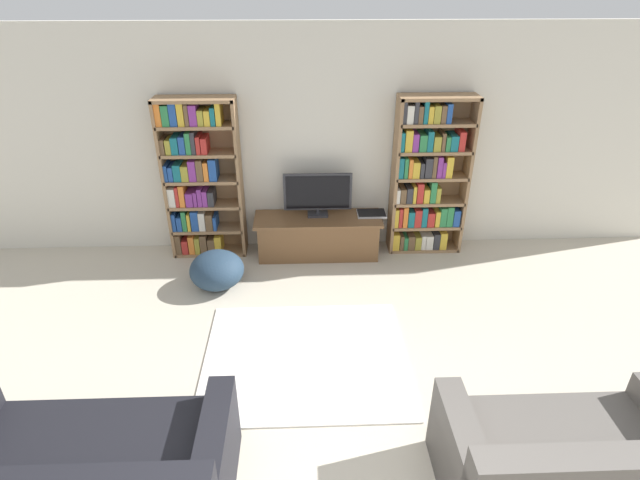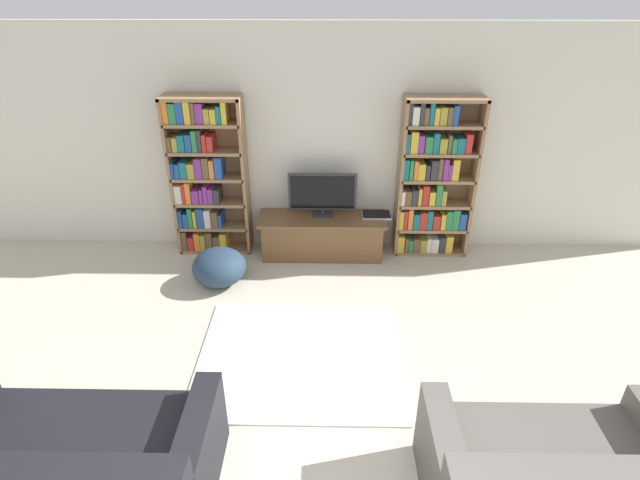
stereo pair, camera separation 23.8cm
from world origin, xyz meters
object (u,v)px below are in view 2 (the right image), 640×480
Objects in this scene: bookshelf_left at (205,177)px; television at (322,194)px; bookshelf_right at (433,181)px; couch_right_sofa at (553,479)px; beanbag_ottoman at (219,267)px; tv_stand at (322,236)px; laptop at (376,215)px; couch_left_sectional at (71,470)px.

television is (1.36, -0.06, -0.18)m from bookshelf_left.
television is at bearing -177.46° from bookshelf_right.
couch_right_sofa is 3.67m from beanbag_ottoman.
bookshelf_right is 3.42m from couch_right_sofa.
bookshelf_left is 1.25× the size of tv_stand.
laptop is at bearing 22.08° from beanbag_ottoman.
laptop is 3.95m from couch_left_sectional.
beanbag_ottoman is (-1.76, -0.71, -0.30)m from laptop.
television is at bearing 90.00° from tv_stand.
laptop is 0.22× the size of couch_right_sofa.
laptop reaches higher than beanbag_ottoman.
tv_stand is 3.56m from couch_right_sofa.
couch_right_sofa is at bearing -44.88° from beanbag_ottoman.
bookshelf_left is at bearing 179.96° from bookshelf_right.
couch_right_sofa reaches higher than laptop.
bookshelf_right is 1.28m from television.
laptop is 0.58× the size of beanbag_ottoman.
tv_stand is at bearing -174.64° from bookshelf_right.
beanbag_ottoman is (-2.38, -0.77, -0.72)m from bookshelf_right.
couch_right_sofa is at bearing -49.74° from bookshelf_left.
television is at bearing 64.67° from couch_left_sectional.
couch_left_sectional reaches higher than beanbag_ottoman.
bookshelf_left is 1.38m from television.
bookshelf_left is at bearing 107.69° from beanbag_ottoman.
bookshelf_right reaches higher than television.
tv_stand is at bearing -5.07° from bookshelf_left.
couch_left_sectional is 3.05× the size of beanbag_ottoman.
couch_right_sofa is (3.03, -0.02, 0.01)m from couch_left_sectional.
couch_right_sofa reaches higher than tv_stand.
television is 3.66m from couch_left_sectional.
beanbag_ottoman is (-1.12, -0.65, -0.05)m from tv_stand.
couch_left_sectional is 3.03m from couch_right_sofa.
bookshelf_left reaches higher than tv_stand.
bookshelf_right is at bearing 2.54° from television.
bookshelf_left is at bearing 174.93° from tv_stand.
laptop reaches higher than tv_stand.
tv_stand is 0.84× the size of couch_left_sectional.
couch_left_sectional is 1.14× the size of couch_right_sofa.
beanbag_ottoman is (-2.60, 2.59, -0.09)m from couch_right_sofa.
tv_stand reaches higher than beanbag_ottoman.
tv_stand is 1.29m from beanbag_ottoman.
television is at bearing 179.84° from laptop.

